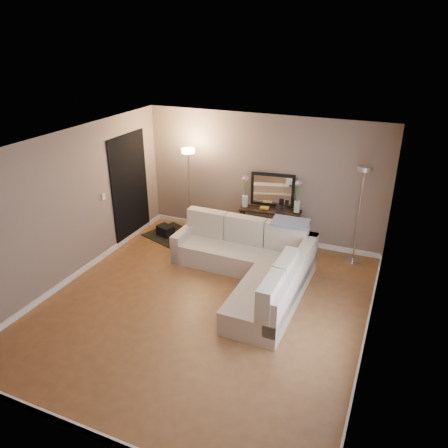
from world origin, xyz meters
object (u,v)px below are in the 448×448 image
at_px(console_table, 266,224).
at_px(floor_lamp_unlit, 361,196).
at_px(sectional_sofa, 253,263).
at_px(floor_lamp_lit, 189,175).

bearing_deg(console_table, floor_lamp_unlit, -2.95).
xyz_separation_m(console_table, floor_lamp_unlit, (1.78, -0.09, 0.91)).
bearing_deg(sectional_sofa, console_table, 99.51).
relative_size(sectional_sofa, console_table, 2.04).
xyz_separation_m(sectional_sofa, floor_lamp_lit, (-1.89, 1.31, 0.98)).
distance_m(sectional_sofa, console_table, 1.49).
bearing_deg(floor_lamp_unlit, console_table, 177.05).
xyz_separation_m(sectional_sofa, console_table, (-0.25, 1.47, 0.09)).
relative_size(console_table, floor_lamp_unlit, 0.67).
distance_m(console_table, floor_lamp_unlit, 2.01).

